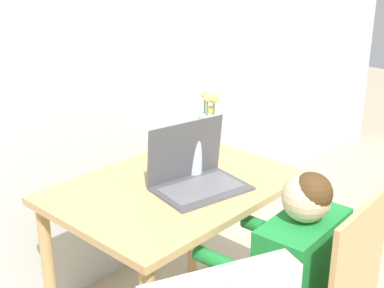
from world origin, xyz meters
TOP-DOWN VIEW (x-y plane):
  - wall_back at (0.00, 2.23)m, footprint 6.40×0.05m
  - dining_table at (0.17, 1.60)m, footprint 0.96×0.69m
  - person_seated at (0.16, 1.05)m, footprint 0.37×0.44m
  - laptop at (0.21, 1.53)m, footprint 0.39×0.32m
  - flower_vase at (0.47, 1.68)m, footprint 0.10×0.10m
  - water_bottle at (0.30, 1.61)m, footprint 0.06×0.06m

SIDE VIEW (x-z plane):
  - person_seated at x=0.16m, z-range 0.11..1.11m
  - dining_table at x=0.17m, z-range 0.26..1.02m
  - laptop at x=0.21m, z-range 0.69..0.94m
  - water_bottle at x=0.30m, z-range 0.75..0.95m
  - flower_vase at x=0.47m, z-range 0.72..1.04m
  - wall_back at x=0.00m, z-range 0.00..2.50m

